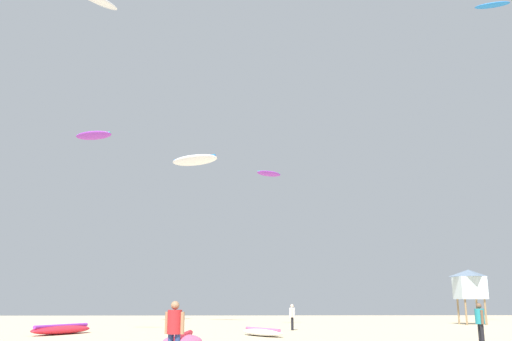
# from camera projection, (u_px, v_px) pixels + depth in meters

# --- Properties ---
(person_foreground) EXTENTS (0.55, 0.39, 1.74)m
(person_foreground) POSITION_uv_depth(u_px,v_px,m) (174.00, 328.00, 15.25)
(person_foreground) COLOR navy
(person_foreground) RESTS_ON ground
(person_midground) EXTENTS (0.35, 0.51, 1.56)m
(person_midground) POSITION_uv_depth(u_px,v_px,m) (292.00, 315.00, 34.50)
(person_midground) COLOR black
(person_midground) RESTS_ON ground
(person_left) EXTENTS (0.38, 0.55, 1.66)m
(person_left) POSITION_uv_depth(u_px,v_px,m) (480.00, 320.00, 22.96)
(person_left) COLOR black
(person_left) RESTS_ON ground
(kite_grounded_near) EXTENTS (2.56, 3.49, 0.43)m
(kite_grounded_near) POSITION_uv_depth(u_px,v_px,m) (262.00, 332.00, 28.53)
(kite_grounded_near) COLOR white
(kite_grounded_near) RESTS_ON ground
(kite_grounded_far) EXTENTS (2.95, 4.53, 0.55)m
(kite_grounded_far) POSITION_uv_depth(u_px,v_px,m) (62.00, 329.00, 30.07)
(kite_grounded_far) COLOR red
(kite_grounded_far) RESTS_ON ground
(lifeguard_tower) EXTENTS (2.30, 2.30, 4.15)m
(lifeguard_tower) POSITION_uv_depth(u_px,v_px,m) (469.00, 284.00, 43.30)
(lifeguard_tower) COLOR #8C704C
(lifeguard_tower) RESTS_ON ground
(kite_aloft_1) EXTENTS (2.69, 1.56, 0.29)m
(kite_aloft_1) POSITION_uv_depth(u_px,v_px,m) (492.00, 5.00, 43.61)
(kite_aloft_1) COLOR blue
(kite_aloft_2) EXTENTS (4.51, 3.20, 0.99)m
(kite_aloft_2) POSITION_uv_depth(u_px,v_px,m) (195.00, 160.00, 47.79)
(kite_aloft_2) COLOR white
(kite_aloft_3) EXTENTS (2.41, 1.30, 0.55)m
(kite_aloft_3) POSITION_uv_depth(u_px,v_px,m) (94.00, 135.00, 32.82)
(kite_aloft_3) COLOR purple
(kite_aloft_4) EXTENTS (2.07, 1.49, 0.44)m
(kite_aloft_4) POSITION_uv_depth(u_px,v_px,m) (269.00, 174.00, 41.55)
(kite_aloft_4) COLOR purple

